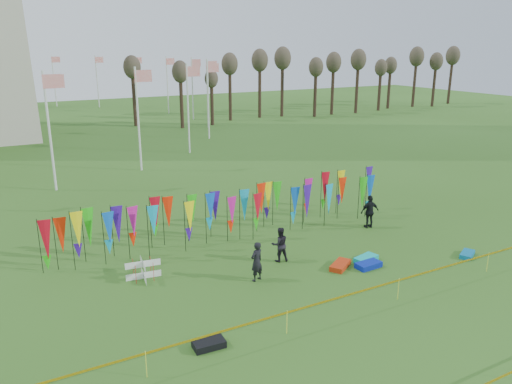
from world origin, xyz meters
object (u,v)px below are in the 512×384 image
kite_bag_blue (368,265)px  kite_bag_black (209,344)px  person_mid (280,244)px  kite_bag_teal (467,254)px  kite_bag_turquoise (366,259)px  person_left (257,261)px  kite_bag_red (340,265)px  box_kite (143,270)px  person_right (370,212)px

kite_bag_blue → kite_bag_black: size_ratio=1.12×
kite_bag_black → person_mid: bearing=40.5°
kite_bag_teal → kite_bag_turquoise: bearing=158.1°
kite_bag_turquoise → kite_bag_black: size_ratio=1.12×
person_mid → kite_bag_teal: person_mid is taller
person_left → kite_bag_red: size_ratio=1.37×
box_kite → kite_bag_red: box_kite is taller
person_mid → kite_bag_red: size_ratio=1.29×
kite_bag_turquoise → kite_bag_teal: 4.93m
person_right → person_mid: bearing=21.9°
kite_bag_black → kite_bag_teal: kite_bag_black is taller
person_right → kite_bag_black: size_ratio=1.75×
box_kite → kite_bag_teal: box_kite is taller
person_right → kite_bag_turquoise: (-3.06, -3.37, -0.79)m
person_mid → kite_bag_teal: 8.93m
person_mid → kite_bag_blue: 4.07m
person_right → kite_bag_red: (-4.54, -3.37, -0.79)m
person_left → person_mid: size_ratio=1.06×
person_right → kite_bag_black: 13.65m
person_mid → kite_bag_black: bearing=53.3°
kite_bag_red → person_mid: bearing=136.2°
person_left → person_mid: person_left is taller
person_left → kite_bag_blue: bearing=148.0°
person_mid → kite_bag_blue: (3.14, -2.50, -0.70)m
person_left → kite_bag_black: size_ratio=1.66×
person_mid → kite_bag_black: 7.37m
kite_bag_teal → box_kite: bearing=160.7°
person_left → person_right: person_right is taller
kite_bag_red → kite_bag_teal: size_ratio=1.21×
person_mid → person_left: bearing=46.1°
kite_bag_turquoise → kite_bag_blue: 0.67m
kite_bag_turquoise → kite_bag_teal: bearing=-21.9°
person_left → kite_bag_turquoise: size_ratio=1.48×
kite_bag_red → kite_bag_turquoise: bearing=-0.1°
person_left → kite_bag_blue: size_ratio=1.49×
person_left → kite_bag_turquoise: bearing=154.8°
person_left → person_mid: 2.25m
person_left → kite_bag_turquoise: 5.46m
person_right → kite_bag_red: size_ratio=1.44×
kite_bag_teal → kite_bag_black: bearing=-175.9°
person_mid → kite_bag_teal: bearing=167.8°
box_kite → kite_bag_red: bearing=-21.1°
box_kite → person_mid: (6.05, -1.18, 0.40)m
box_kite → kite_bag_blue: (9.18, -3.68, -0.30)m
person_left → person_mid: (1.88, 1.23, -0.05)m
person_mid → kite_bag_red: 2.87m
box_kite → kite_bag_turquoise: 10.03m
kite_bag_red → person_right: bearing=36.5°
person_right → kite_bag_blue: 5.28m
person_left → kite_bag_blue: (5.02, -1.27, -0.74)m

